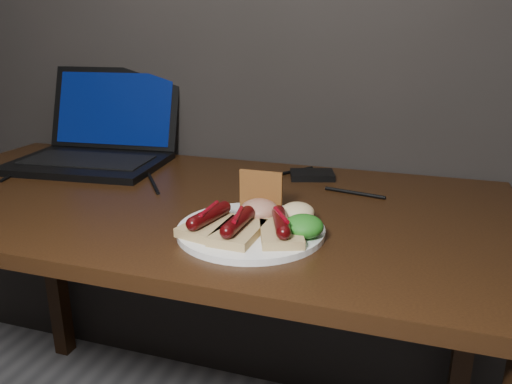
{
  "coord_description": "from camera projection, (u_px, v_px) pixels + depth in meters",
  "views": [
    {
      "loc": [
        0.47,
        0.44,
        1.11
      ],
      "look_at": [
        0.2,
        1.27,
        0.82
      ],
      "focal_mm": 35.0,
      "sensor_mm": 36.0,
      "label": 1
    }
  ],
  "objects": [
    {
      "name": "desk",
      "position": [
        185.0,
        235.0,
        1.13
      ],
      "size": [
        1.4,
        0.7,
        0.75
      ],
      "color": "#331D0C",
      "rests_on": "ground"
    },
    {
      "name": "laptop",
      "position": [
        98.0,
        143.0,
        1.39
      ],
      "size": [
        0.43,
        0.4,
        0.25
      ],
      "color": "black",
      "rests_on": "desk"
    },
    {
      "name": "hard_drive",
      "position": [
        312.0,
        175.0,
        1.24
      ],
      "size": [
        0.12,
        0.1,
        0.02
      ],
      "primitive_type": "cube",
      "rotation": [
        0.0,
        0.0,
        0.3
      ],
      "color": "black",
      "rests_on": "desk"
    },
    {
      "name": "desk_cables",
      "position": [
        189.0,
        178.0,
        1.23
      ],
      "size": [
        0.95,
        0.36,
        0.01
      ],
      "color": "black",
      "rests_on": "desk"
    },
    {
      "name": "plate",
      "position": [
        251.0,
        230.0,
        0.91
      ],
      "size": [
        0.31,
        0.31,
        0.01
      ],
      "primitive_type": "cylinder",
      "rotation": [
        0.0,
        0.0,
        -0.14
      ],
      "color": "white",
      "rests_on": "desk"
    },
    {
      "name": "bread_sausage_left",
      "position": [
        209.0,
        221.0,
        0.89
      ],
      "size": [
        0.09,
        0.13,
        0.04
      ],
      "color": "tan",
      "rests_on": "plate"
    },
    {
      "name": "bread_sausage_center",
      "position": [
        238.0,
        228.0,
        0.86
      ],
      "size": [
        0.07,
        0.12,
        0.04
      ],
      "color": "tan",
      "rests_on": "plate"
    },
    {
      "name": "bread_sausage_right",
      "position": [
        281.0,
        228.0,
        0.86
      ],
      "size": [
        0.11,
        0.13,
        0.04
      ],
      "color": "tan",
      "rests_on": "plate"
    },
    {
      "name": "crispbread",
      "position": [
        261.0,
        192.0,
        0.96
      ],
      "size": [
        0.09,
        0.01,
        0.08
      ],
      "primitive_type": "cube",
      "color": "#925928",
      "rests_on": "plate"
    },
    {
      "name": "salad_greens",
      "position": [
        304.0,
        226.0,
        0.86
      ],
      "size": [
        0.07,
        0.07,
        0.04
      ],
      "primitive_type": "ellipsoid",
      "color": "#155711",
      "rests_on": "plate"
    },
    {
      "name": "salsa_mound",
      "position": [
        259.0,
        210.0,
        0.94
      ],
      "size": [
        0.07,
        0.07,
        0.04
      ],
      "primitive_type": "ellipsoid",
      "color": "maroon",
      "rests_on": "plate"
    },
    {
      "name": "coleslaw_mound",
      "position": [
        297.0,
        212.0,
        0.93
      ],
      "size": [
        0.06,
        0.06,
        0.04
      ],
      "primitive_type": "ellipsoid",
      "color": "beige",
      "rests_on": "plate"
    }
  ]
}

